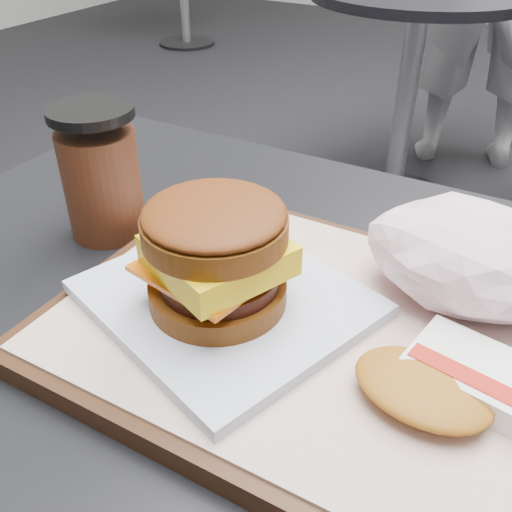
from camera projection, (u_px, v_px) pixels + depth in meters
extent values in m
cube|color=black|center=(274.00, 345.00, 0.45)|extent=(0.80, 0.60, 0.04)
cube|color=black|center=(316.00, 334.00, 0.42)|extent=(0.38, 0.28, 0.02)
cube|color=beige|center=(317.00, 324.00, 0.41)|extent=(0.36, 0.26, 0.00)
cube|color=white|center=(226.00, 298.00, 0.43)|extent=(0.24, 0.22, 0.01)
cylinder|color=brown|center=(218.00, 291.00, 0.41)|extent=(0.13, 0.13, 0.02)
cylinder|color=#331007|center=(219.00, 276.00, 0.40)|extent=(0.11, 0.11, 0.01)
cube|color=#D95D07|center=(213.00, 264.00, 0.40)|extent=(0.10, 0.10, 0.00)
cube|color=yellow|center=(218.00, 255.00, 0.39)|extent=(0.11, 0.11, 0.02)
cylinder|color=brown|center=(215.00, 228.00, 0.38)|extent=(0.13, 0.13, 0.02)
ellipsoid|color=#612D0D|center=(214.00, 213.00, 0.38)|extent=(0.12, 0.12, 0.02)
cube|color=white|center=(482.00, 377.00, 0.36)|extent=(0.10, 0.07, 0.02)
cube|color=red|center=(481.00, 382.00, 0.34)|extent=(0.09, 0.03, 0.00)
ellipsoid|color=#AC6B1B|center=(422.00, 388.00, 0.35)|extent=(0.09, 0.07, 0.01)
cylinder|color=#451F10|center=(102.00, 184.00, 0.53)|extent=(0.07, 0.07, 0.10)
cylinder|color=black|center=(90.00, 112.00, 0.49)|extent=(0.08, 0.08, 0.01)
cylinder|color=black|center=(391.00, 198.00, 2.20)|extent=(0.44, 0.44, 0.02)
cylinder|color=#A5A5AA|center=(405.00, 107.00, 1.99)|extent=(0.07, 0.07, 0.70)
cylinder|color=black|center=(187.00, 43.00, 4.14)|extent=(0.40, 0.40, 0.02)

